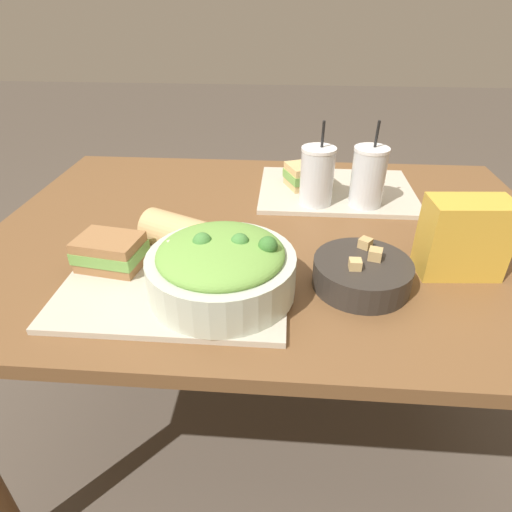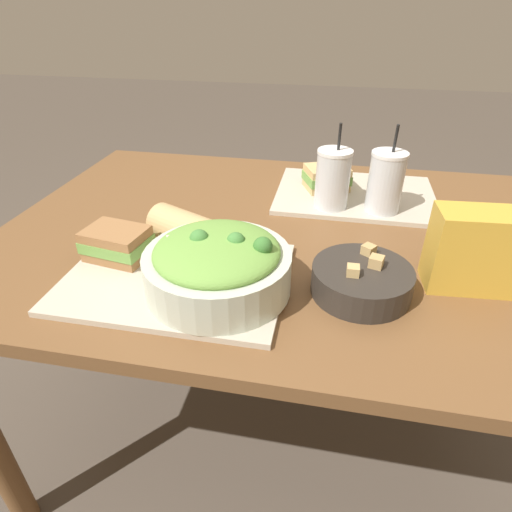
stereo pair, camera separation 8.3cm
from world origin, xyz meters
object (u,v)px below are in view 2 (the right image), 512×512
at_px(sandwich_far, 327,178).
at_px(sandwich_near, 117,243).
at_px(salad_bowl, 218,264).
at_px(chip_bag, 474,250).
at_px(baguette_near, 183,229).
at_px(soup_bowl, 362,280).
at_px(drink_cup_dark, 332,181).
at_px(drink_cup_red, 385,184).

bearing_deg(sandwich_far, sandwich_near, -155.02).
bearing_deg(salad_bowl, chip_bag, 14.29).
xyz_separation_m(baguette_near, chip_bag, (0.57, -0.02, 0.03)).
bearing_deg(soup_bowl, baguette_near, 166.95).
bearing_deg(soup_bowl, sandwich_near, 178.32).
bearing_deg(sandwich_far, chip_bag, -77.66).
distance_m(sandwich_near, sandwich_far, 0.61).
xyz_separation_m(sandwich_near, sandwich_far, (0.40, 0.45, 0.00)).
bearing_deg(soup_bowl, drink_cup_dark, 101.78).
xyz_separation_m(sandwich_far, drink_cup_red, (0.15, -0.12, 0.04)).
bearing_deg(salad_bowl, sandwich_far, 71.90).
relative_size(soup_bowl, drink_cup_red, 0.86).
distance_m(sandwich_near, drink_cup_red, 0.65).
xyz_separation_m(soup_bowl, chip_bag, (0.20, 0.06, 0.05)).
xyz_separation_m(soup_bowl, drink_cup_red, (0.05, 0.35, 0.05)).
relative_size(salad_bowl, soup_bowl, 1.44).
xyz_separation_m(salad_bowl, sandwich_far, (0.17, 0.52, -0.02)).
distance_m(salad_bowl, sandwich_far, 0.55).
bearing_deg(drink_cup_dark, chip_bag, -46.76).
height_order(soup_bowl, drink_cup_red, drink_cup_red).
relative_size(salad_bowl, chip_bag, 1.66).
xyz_separation_m(sandwich_near, drink_cup_red, (0.55, 0.34, 0.04)).
bearing_deg(drink_cup_dark, sandwich_far, 98.64).
height_order(sandwich_near, drink_cup_dark, drink_cup_dark).
distance_m(sandwich_near, chip_bag, 0.69).
distance_m(soup_bowl, drink_cup_dark, 0.36).
bearing_deg(baguette_near, drink_cup_dark, -23.65).
relative_size(drink_cup_red, chip_bag, 1.35).
bearing_deg(sandwich_near, soup_bowl, 7.34).
height_order(sandwich_near, baguette_near, baguette_near).
bearing_deg(sandwich_far, drink_cup_dark, -104.58).
bearing_deg(soup_bowl, sandwich_far, 101.01).
height_order(soup_bowl, sandwich_far, same).
distance_m(sandwich_far, chip_bag, 0.50).
xyz_separation_m(salad_bowl, sandwich_near, (-0.23, 0.07, -0.02)).
distance_m(baguette_near, drink_cup_red, 0.51).
relative_size(baguette_near, drink_cup_dark, 0.75).
bearing_deg(chip_bag, sandwich_far, 121.55).
distance_m(salad_bowl, drink_cup_red, 0.51).
relative_size(sandwich_far, drink_cup_dark, 0.67).
height_order(drink_cup_dark, chip_bag, drink_cup_dark).
bearing_deg(sandwich_near, drink_cup_red, 40.49).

